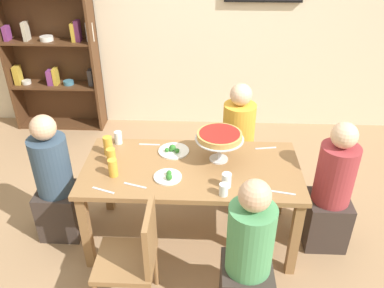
# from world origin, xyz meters

# --- Properties ---
(ground_plane) EXTENTS (12.00, 12.00, 0.00)m
(ground_plane) POSITION_xyz_m (0.00, 0.00, 0.00)
(ground_plane) COLOR #9E7A56
(rear_partition) EXTENTS (8.00, 0.12, 2.80)m
(rear_partition) POSITION_xyz_m (0.00, 2.20, 1.40)
(rear_partition) COLOR beige
(rear_partition) RESTS_ON ground_plane
(dining_table) EXTENTS (1.70, 0.82, 0.74)m
(dining_table) POSITION_xyz_m (0.00, 0.00, 0.65)
(dining_table) COLOR olive
(dining_table) RESTS_ON ground_plane
(bookshelf) EXTENTS (1.10, 0.30, 2.21)m
(bookshelf) POSITION_xyz_m (-1.78, 2.02, 1.14)
(bookshelf) COLOR #4C2D19
(bookshelf) RESTS_ON ground_plane
(diner_far_right) EXTENTS (0.34, 0.34, 1.15)m
(diner_far_right) POSITION_xyz_m (0.41, 0.70, 0.49)
(diner_far_right) COLOR #382D28
(diner_far_right) RESTS_ON ground_plane
(diner_near_right) EXTENTS (0.34, 0.34, 1.15)m
(diner_near_right) POSITION_xyz_m (0.40, -0.72, 0.49)
(diner_near_right) COLOR #382D28
(diner_near_right) RESTS_ON ground_plane
(diner_head_west) EXTENTS (0.34, 0.34, 1.15)m
(diner_head_west) POSITION_xyz_m (-1.13, 0.03, 0.49)
(diner_head_west) COLOR #382D28
(diner_head_west) RESTS_ON ground_plane
(diner_head_east) EXTENTS (0.34, 0.34, 1.15)m
(diner_head_east) POSITION_xyz_m (1.12, 0.01, 0.49)
(diner_head_east) COLOR #382D28
(diner_head_east) RESTS_ON ground_plane
(chair_near_left) EXTENTS (0.40, 0.40, 0.87)m
(chair_near_left) POSITION_xyz_m (-0.35, -0.69, 0.49)
(chair_near_left) COLOR olive
(chair_near_left) RESTS_ON ground_plane
(deep_dish_pizza_stand) EXTENTS (0.38, 0.38, 0.25)m
(deep_dish_pizza_stand) POSITION_xyz_m (0.21, 0.11, 0.95)
(deep_dish_pizza_stand) COLOR silver
(deep_dish_pizza_stand) RESTS_ON dining_table
(salad_plate_near_diner) EXTENTS (0.21, 0.21, 0.06)m
(salad_plate_near_diner) POSITION_xyz_m (-0.17, -0.15, 0.75)
(salad_plate_near_diner) COLOR white
(salad_plate_near_diner) RESTS_ON dining_table
(salad_plate_far_diner) EXTENTS (0.25, 0.25, 0.07)m
(salad_plate_far_diner) POSITION_xyz_m (-0.16, 0.21, 0.76)
(salad_plate_far_diner) COLOR white
(salad_plate_far_diner) RESTS_ON dining_table
(beer_glass_amber_tall) EXTENTS (0.07, 0.07, 0.14)m
(beer_glass_amber_tall) POSITION_xyz_m (-0.63, 0.02, 0.81)
(beer_glass_amber_tall) COLOR gold
(beer_glass_amber_tall) RESTS_ON dining_table
(beer_glass_amber_short) EXTENTS (0.08, 0.08, 0.16)m
(beer_glass_amber_short) POSITION_xyz_m (-0.69, 0.16, 0.82)
(beer_glass_amber_short) COLOR gold
(beer_glass_amber_short) RESTS_ON dining_table
(beer_glass_amber_spare) EXTENTS (0.07, 0.07, 0.14)m
(beer_glass_amber_spare) POSITION_xyz_m (-0.58, -0.14, 0.81)
(beer_glass_amber_spare) COLOR gold
(beer_glass_amber_spare) RESTS_ON dining_table
(water_glass_clear_near) EXTENTS (0.06, 0.06, 0.09)m
(water_glass_clear_near) POSITION_xyz_m (0.24, -0.34, 0.79)
(water_glass_clear_near) COLOR white
(water_glass_clear_near) RESTS_ON dining_table
(water_glass_clear_far) EXTENTS (0.06, 0.06, 0.11)m
(water_glass_clear_far) POSITION_xyz_m (-0.64, 0.33, 0.79)
(water_glass_clear_far) COLOR white
(water_glass_clear_far) RESTS_ON dining_table
(water_glass_clear_spare) EXTENTS (0.07, 0.07, 0.11)m
(water_glass_clear_spare) POSITION_xyz_m (0.26, -0.24, 0.80)
(water_glass_clear_spare) COLOR white
(water_glass_clear_spare) RESTS_ON dining_table
(cutlery_fork_near) EXTENTS (0.18, 0.05, 0.00)m
(cutlery_fork_near) POSITION_xyz_m (0.61, 0.30, 0.74)
(cutlery_fork_near) COLOR silver
(cutlery_fork_near) RESTS_ON dining_table
(cutlery_knife_near) EXTENTS (0.18, 0.07, 0.00)m
(cutlery_knife_near) POSITION_xyz_m (-0.40, -0.26, 0.74)
(cutlery_knife_near) COLOR silver
(cutlery_knife_near) RESTS_ON dining_table
(cutlery_fork_far) EXTENTS (0.17, 0.08, 0.00)m
(cutlery_fork_far) POSITION_xyz_m (-0.62, -0.33, 0.74)
(cutlery_fork_far) COLOR silver
(cutlery_fork_far) RESTS_ON dining_table
(cutlery_knife_far) EXTENTS (0.18, 0.02, 0.00)m
(cutlery_knife_far) POSITION_xyz_m (-0.37, 0.32, 0.74)
(cutlery_knife_far) COLOR silver
(cutlery_knife_far) RESTS_ON dining_table
(cutlery_spare_fork) EXTENTS (0.18, 0.05, 0.00)m
(cutlery_spare_fork) POSITION_xyz_m (0.66, -0.30, 0.74)
(cutlery_spare_fork) COLOR silver
(cutlery_spare_fork) RESTS_ON dining_table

